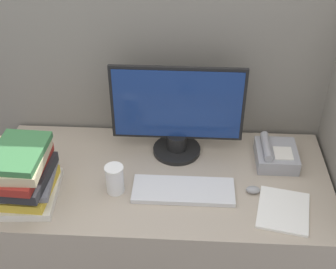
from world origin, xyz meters
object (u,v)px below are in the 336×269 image
Objects in this scene: mouse at (253,190)px; coffee_cup at (115,179)px; keyboard at (183,190)px; desk_telephone at (275,155)px; book_stack at (21,175)px; monitor at (177,115)px.

coffee_cup reaches higher than mouse.
coffee_cup is (-0.28, -0.01, 0.05)m from keyboard.
book_stack is at bearing -164.63° from desk_telephone.
desk_telephone is (0.12, 0.21, 0.02)m from mouse.
book_stack is (-0.65, -0.06, 0.11)m from keyboard.
mouse is 0.29× the size of desk_telephone.
book_stack reaches higher than desk_telephone.
desk_telephone reaches higher than keyboard.
monitor is 0.40m from coffee_cup.
desk_telephone is at bearing 29.22° from keyboard.
mouse is (0.33, -0.26, -0.19)m from monitor.
coffee_cup is at bearing 8.77° from book_stack.
coffee_cup is 0.73m from desk_telephone.
monitor reaches higher than coffee_cup.
mouse is 0.94m from book_stack.
mouse is (0.29, 0.01, 0.00)m from keyboard.
mouse is 0.47× the size of coffee_cup.
desk_telephone reaches higher than mouse.
mouse is at bearing 2.13° from coffee_cup.
monitor reaches higher than keyboard.
coffee_cup is at bearing -177.87° from mouse.
keyboard is 3.34× the size of coffee_cup.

